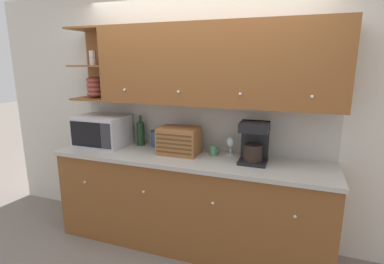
# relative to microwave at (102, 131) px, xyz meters

# --- Properties ---
(ground_plane) EXTENTS (24.00, 24.00, 0.00)m
(ground_plane) POSITION_rel_microwave_xyz_m (1.04, 0.26, -1.13)
(ground_plane) COLOR slate
(wall_back) EXTENTS (5.14, 0.06, 2.60)m
(wall_back) POSITION_rel_microwave_xyz_m (1.04, 0.29, 0.17)
(wall_back) COLOR beige
(wall_back) RESTS_ON ground_plane
(counter_unit) EXTENTS (2.76, 0.65, 0.96)m
(counter_unit) POSITION_rel_microwave_xyz_m (1.04, -0.05, -0.64)
(counter_unit) COLOR brown
(counter_unit) RESTS_ON ground_plane
(backsplash_panel) EXTENTS (2.74, 0.01, 0.50)m
(backsplash_panel) POSITION_rel_microwave_xyz_m (1.04, 0.25, 0.08)
(backsplash_panel) COLOR #B7B2A8
(backsplash_panel) RESTS_ON counter_unit
(upper_cabinets) EXTENTS (2.74, 0.38, 0.76)m
(upper_cabinets) POSITION_rel_microwave_xyz_m (1.20, 0.08, 0.71)
(upper_cabinets) COLOR brown
(upper_cabinets) RESTS_ON backsplash_panel
(microwave) EXTENTS (0.53, 0.42, 0.33)m
(microwave) POSITION_rel_microwave_xyz_m (0.00, 0.00, 0.00)
(microwave) COLOR silver
(microwave) RESTS_ON counter_unit
(wine_bottle) EXTENTS (0.09, 0.09, 0.34)m
(wine_bottle) POSITION_rel_microwave_xyz_m (0.39, 0.16, -0.01)
(wine_bottle) COLOR #19381E
(wine_bottle) RESTS_ON counter_unit
(storage_canister) EXTENTS (0.12, 0.12, 0.18)m
(storage_canister) POSITION_rel_microwave_xyz_m (0.58, 0.17, -0.08)
(storage_canister) COLOR #33567A
(storage_canister) RESTS_ON counter_unit
(bread_box) EXTENTS (0.40, 0.27, 0.27)m
(bread_box) POSITION_rel_microwave_xyz_m (0.92, -0.00, -0.03)
(bread_box) COLOR #996033
(bread_box) RESTS_ON counter_unit
(mug) EXTENTS (0.09, 0.08, 0.10)m
(mug) POSITION_rel_microwave_xyz_m (1.26, 0.07, -0.12)
(mug) COLOR #4C845B
(mug) RESTS_ON counter_unit
(wine_glass) EXTENTS (0.08, 0.08, 0.18)m
(wine_glass) POSITION_rel_microwave_xyz_m (1.41, 0.14, -0.04)
(wine_glass) COLOR silver
(wine_glass) RESTS_ON counter_unit
(coffee_maker) EXTENTS (0.25, 0.23, 0.38)m
(coffee_maker) POSITION_rel_microwave_xyz_m (1.67, -0.02, 0.03)
(coffee_maker) COLOR black
(coffee_maker) RESTS_ON counter_unit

